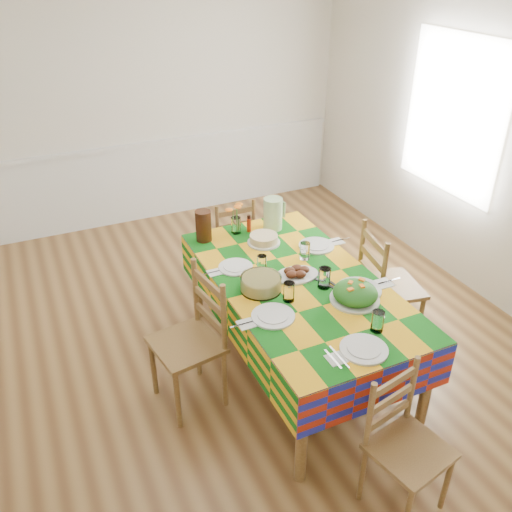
{
  "coord_description": "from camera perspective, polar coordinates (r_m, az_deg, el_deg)",
  "views": [
    {
      "loc": [
        -1.4,
        -3.35,
        2.86
      ],
      "look_at": [
        -0.01,
        -0.33,
        0.92
      ],
      "focal_mm": 38.0,
      "sensor_mm": 36.0,
      "label": 1
    }
  ],
  "objects": [
    {
      "name": "tea_pitcher",
      "position": [
        4.3,
        -5.55,
        3.19
      ],
      "size": [
        0.13,
        0.13,
        0.25
      ],
      "primitive_type": "cylinder",
      "color": "#33170B",
      "rests_on": "dining_table"
    },
    {
      "name": "room",
      "position": [
        3.93,
        -1.87,
        7.69
      ],
      "size": [
        4.58,
        5.08,
        2.78
      ],
      "color": "brown",
      "rests_on": "ground"
    },
    {
      "name": "chair_near",
      "position": [
        3.27,
        15.33,
        -18.7
      ],
      "size": [
        0.47,
        0.45,
        0.9
      ],
      "rotation": [
        0.0,
        0.0,
        0.21
      ],
      "color": "brown",
      "rests_on": "room"
    },
    {
      "name": "setting_near_head",
      "position": [
        3.32,
        11.71,
        -8.54
      ],
      "size": [
        0.46,
        0.31,
        0.14
      ],
      "color": "silver",
      "rests_on": "dining_table"
    },
    {
      "name": "salad_platter",
      "position": [
        3.65,
        10.4,
        -3.92
      ],
      "size": [
        0.33,
        0.33,
        0.14
      ],
      "color": "silver",
      "rests_on": "dining_table"
    },
    {
      "name": "chair_left",
      "position": [
        3.75,
        -6.73,
        -8.95
      ],
      "size": [
        0.49,
        0.51,
        1.01
      ],
      "rotation": [
        0.0,
        0.0,
        -1.41
      ],
      "color": "brown",
      "rests_on": "room"
    },
    {
      "name": "chair_far",
      "position": [
        4.99,
        -2.67,
        1.37
      ],
      "size": [
        0.4,
        0.38,
        0.91
      ],
      "rotation": [
        0.0,
        0.0,
        3.14
      ],
      "color": "brown",
      "rests_on": "room"
    },
    {
      "name": "serving_utensils",
      "position": [
        3.85,
        7.1,
        -2.54
      ],
      "size": [
        0.15,
        0.33,
        0.01
      ],
      "color": "black",
      "rests_on": "dining_table"
    },
    {
      "name": "window_right",
      "position": [
        5.32,
        20.07,
        13.69
      ],
      "size": [
        0.0,
        1.4,
        1.4
      ],
      "primitive_type": "plane",
      "rotation": [
        0.0,
        -1.57,
        0.0
      ],
      "color": "white",
      "rests_on": "room"
    },
    {
      "name": "name_card",
      "position": [
        3.21,
        12.59,
        -10.77
      ],
      "size": [
        0.07,
        0.02,
        0.02
      ],
      "primitive_type": "cube",
      "color": "silver",
      "rests_on": "dining_table"
    },
    {
      "name": "setting_left_near",
      "position": [
        3.51,
        2.33,
        -5.4
      ],
      "size": [
        0.51,
        0.31,
        0.14
      ],
      "rotation": [
        0.0,
        0.0,
        1.57
      ],
      "color": "silver",
      "rests_on": "dining_table"
    },
    {
      "name": "hot_sauce",
      "position": [
        4.44,
        -0.76,
        3.46
      ],
      "size": [
        0.04,
        0.04,
        0.15
      ],
      "primitive_type": "cylinder",
      "color": "#B1260E",
      "rests_on": "dining_table"
    },
    {
      "name": "flower_vase",
      "position": [
        4.4,
        -2.14,
        3.72
      ],
      "size": [
        0.16,
        0.14,
        0.26
      ],
      "color": "white",
      "rests_on": "dining_table"
    },
    {
      "name": "wainscot",
      "position": [
        6.45,
        -10.48,
        8.16
      ],
      "size": [
        4.41,
        0.06,
        0.92
      ],
      "color": "silver",
      "rests_on": "room"
    },
    {
      "name": "setting_right_near",
      "position": [
        3.77,
        9.58,
        -3.03
      ],
      "size": [
        0.59,
        0.34,
        0.15
      ],
      "rotation": [
        0.0,
        0.0,
        -1.57
      ],
      "color": "silver",
      "rests_on": "dining_table"
    },
    {
      "name": "chair_right",
      "position": [
        4.38,
        13.5,
        -3.18
      ],
      "size": [
        0.5,
        0.52,
        1.02
      ],
      "rotation": [
        0.0,
        0.0,
        1.39
      ],
      "color": "brown",
      "rests_on": "room"
    },
    {
      "name": "dining_table",
      "position": [
        3.88,
        4.4,
        -3.66
      ],
      "size": [
        1.08,
        2.01,
        0.78
      ],
      "color": "brown",
      "rests_on": "room"
    },
    {
      "name": "pasta_bowl",
      "position": [
        3.7,
        0.52,
        -2.92
      ],
      "size": [
        0.28,
        0.28,
        0.1
      ],
      "color": "white",
      "rests_on": "dining_table"
    },
    {
      "name": "setting_right_far",
      "position": [
        4.2,
        6.03,
        0.92
      ],
      "size": [
        0.52,
        0.3,
        0.13
      ],
      "rotation": [
        0.0,
        0.0,
        -1.57
      ],
      "color": "silver",
      "rests_on": "dining_table"
    },
    {
      "name": "cake",
      "position": [
        4.28,
        0.82,
        1.77
      ],
      "size": [
        0.26,
        0.26,
        0.07
      ],
      "color": "silver",
      "rests_on": "dining_table"
    },
    {
      "name": "setting_left_far",
      "position": [
        3.94,
        -1.24,
        -1.03
      ],
      "size": [
        0.46,
        0.27,
        0.12
      ],
      "rotation": [
        0.0,
        0.0,
        1.57
      ],
      "color": "silver",
      "rests_on": "dining_table"
    },
    {
      "name": "meat_platter",
      "position": [
        3.87,
        4.29,
        -1.81
      ],
      "size": [
        0.33,
        0.23,
        0.06
      ],
      "color": "silver",
      "rests_on": "dining_table"
    },
    {
      "name": "green_pitcher",
      "position": [
        4.46,
        1.79,
        4.47
      ],
      "size": [
        0.16,
        0.16,
        0.27
      ],
      "primitive_type": "cylinder",
      "color": "#A5CB8F",
      "rests_on": "dining_table"
    }
  ]
}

